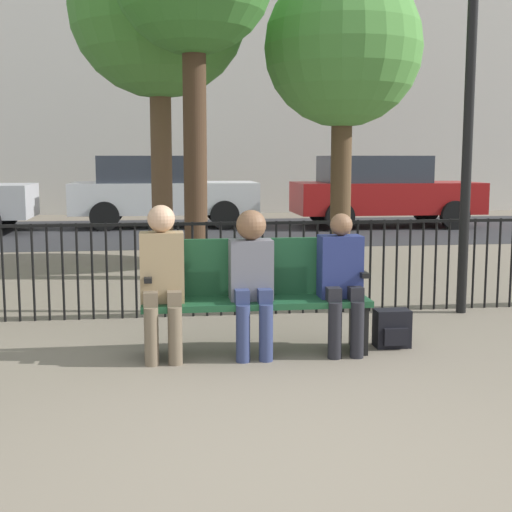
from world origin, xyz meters
TOP-DOWN VIEW (x-y plane):
  - ground_plane at (0.00, 0.00)m, footprint 80.00×80.00m
  - park_bench at (0.00, 2.36)m, footprint 1.83×0.45m
  - seated_person_0 at (-0.74, 2.23)m, footprint 0.34×0.39m
  - seated_person_1 at (-0.04, 2.22)m, footprint 0.34×0.39m
  - seated_person_2 at (0.69, 2.22)m, footprint 0.34×0.39m
  - backpack at (1.16, 2.33)m, footprint 0.29×0.22m
  - fence_railing at (-0.02, 3.72)m, footprint 9.01×0.03m
  - tree_1 at (-0.72, 7.79)m, footprint 2.68×2.68m
  - tree_2 at (1.89, 6.97)m, footprint 2.28×2.28m
  - lamp_post at (2.29, 3.53)m, footprint 0.28×0.28m
  - street_surface at (0.00, 12.00)m, footprint 24.00×6.00m
  - parked_car_1 at (4.29, 12.52)m, footprint 4.20×1.94m
  - parked_car_2 at (-0.74, 13.21)m, footprint 4.20×1.94m

SIDE VIEW (x-z plane):
  - ground_plane at x=0.00m, z-range 0.00..0.00m
  - street_surface at x=0.00m, z-range 0.00..0.01m
  - backpack at x=1.16m, z-range 0.00..0.31m
  - park_bench at x=0.00m, z-range 0.04..0.96m
  - fence_railing at x=-0.02m, z-range 0.08..1.03m
  - seated_person_2 at x=0.69m, z-range 0.06..1.20m
  - seated_person_1 at x=-0.04m, z-range 0.09..1.26m
  - seated_person_0 at x=-0.74m, z-range 0.07..1.29m
  - parked_car_1 at x=4.29m, z-range 0.03..1.65m
  - parked_car_2 at x=-0.74m, z-range 0.03..1.65m
  - lamp_post at x=2.29m, z-range 0.62..4.75m
  - tree_2 at x=1.89m, z-range 0.97..5.26m
  - tree_1 at x=-0.72m, z-range 1.20..6.34m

